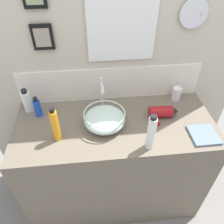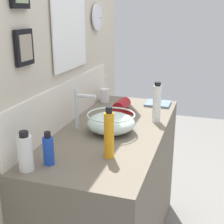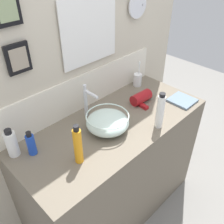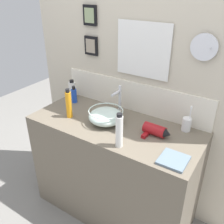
# 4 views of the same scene
# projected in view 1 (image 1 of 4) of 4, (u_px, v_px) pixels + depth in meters

# --- Properties ---
(ground_plane) EXTENTS (6.00, 6.00, 0.00)m
(ground_plane) POSITION_uv_depth(u_px,v_px,m) (114.00, 193.00, 2.01)
(ground_plane) COLOR gray
(vanity_counter) EXTENTS (1.31, 0.57, 0.88)m
(vanity_counter) POSITION_uv_depth(u_px,v_px,m) (115.00, 164.00, 1.72)
(vanity_counter) COLOR #6B6051
(vanity_counter) RESTS_ON ground
(back_panel) EXTENTS (1.93, 0.10, 2.32)m
(back_panel) POSITION_uv_depth(u_px,v_px,m) (110.00, 62.00, 1.49)
(back_panel) COLOR beige
(back_panel) RESTS_ON ground
(glass_bowl_sink) EXTENTS (0.26, 0.26, 0.11)m
(glass_bowl_sink) POSITION_uv_depth(u_px,v_px,m) (105.00, 119.00, 1.38)
(glass_bowl_sink) COLOR silver
(glass_bowl_sink) RESTS_ON vanity_counter
(faucet) EXTENTS (0.02, 0.13, 0.23)m
(faucet) POSITION_uv_depth(u_px,v_px,m) (102.00, 92.00, 1.47)
(faucet) COLOR silver
(faucet) RESTS_ON vanity_counter
(hair_drier) EXTENTS (0.20, 0.14, 0.08)m
(hair_drier) POSITION_uv_depth(u_px,v_px,m) (163.00, 112.00, 1.45)
(hair_drier) COLOR maroon
(hair_drier) RESTS_ON vanity_counter
(toothbrush_cup) EXTENTS (0.07, 0.07, 0.20)m
(toothbrush_cup) POSITION_uv_depth(u_px,v_px,m) (177.00, 93.00, 1.59)
(toothbrush_cup) COLOR white
(toothbrush_cup) RESTS_ON vanity_counter
(shampoo_bottle) EXTENTS (0.05, 0.05, 0.24)m
(shampoo_bottle) POSITION_uv_depth(u_px,v_px,m) (151.00, 133.00, 1.20)
(shampoo_bottle) COLOR white
(shampoo_bottle) RESTS_ON vanity_counter
(lotion_bottle) EXTENTS (0.06, 0.06, 0.17)m
(lotion_bottle) POSITION_uv_depth(u_px,v_px,m) (27.00, 101.00, 1.48)
(lotion_bottle) COLOR white
(lotion_bottle) RESTS_ON vanity_counter
(spray_bottle) EXTENTS (0.05, 0.05, 0.15)m
(spray_bottle) POSITION_uv_depth(u_px,v_px,m) (37.00, 108.00, 1.44)
(spray_bottle) COLOR blue
(spray_bottle) RESTS_ON vanity_counter
(soap_dispenser) EXTENTS (0.05, 0.05, 0.24)m
(soap_dispenser) POSITION_uv_depth(u_px,v_px,m) (55.00, 125.00, 1.26)
(soap_dispenser) COLOR orange
(soap_dispenser) RESTS_ON vanity_counter
(hand_towel) EXTENTS (0.16, 0.17, 0.02)m
(hand_towel) POSITION_uv_depth(u_px,v_px,m) (204.00, 135.00, 1.34)
(hand_towel) COLOR slate
(hand_towel) RESTS_ON vanity_counter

